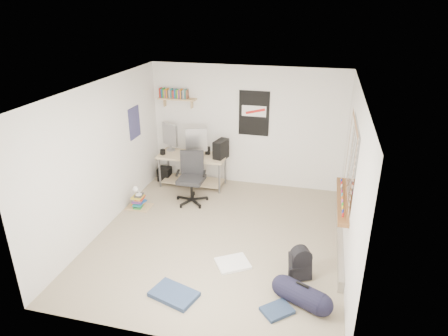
% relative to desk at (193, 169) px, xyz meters
% --- Properties ---
extents(floor, '(4.00, 4.50, 0.01)m').
position_rel_desk_xyz_m(floor, '(1.05, -1.82, -0.37)').
color(floor, gray).
rests_on(floor, ground).
extents(ceiling, '(4.00, 4.50, 0.01)m').
position_rel_desk_xyz_m(ceiling, '(1.05, -1.82, 2.14)').
color(ceiling, white).
rests_on(ceiling, ground).
extents(back_wall, '(4.00, 0.01, 2.50)m').
position_rel_desk_xyz_m(back_wall, '(1.05, 0.43, 0.89)').
color(back_wall, silver).
rests_on(back_wall, ground).
extents(left_wall, '(0.01, 4.50, 2.50)m').
position_rel_desk_xyz_m(left_wall, '(-0.95, -1.82, 0.89)').
color(left_wall, silver).
rests_on(left_wall, ground).
extents(right_wall, '(0.01, 4.50, 2.50)m').
position_rel_desk_xyz_m(right_wall, '(3.06, -1.82, 0.89)').
color(right_wall, silver).
rests_on(right_wall, ground).
extents(desk, '(1.52, 0.95, 0.64)m').
position_rel_desk_xyz_m(desk, '(0.00, 0.00, 0.00)').
color(desk, tan).
rests_on(desk, floor).
extents(monitor_left, '(0.43, 0.29, 0.47)m').
position_rel_desk_xyz_m(monitor_left, '(-0.54, 0.17, 0.51)').
color(monitor_left, '#B3B3B8').
rests_on(monitor_left, desk).
extents(monitor_right, '(0.45, 0.26, 0.48)m').
position_rel_desk_xyz_m(monitor_right, '(0.12, -0.07, 0.52)').
color(monitor_right, '#9D9EA2').
rests_on(monitor_right, desk).
extents(pc_tower, '(0.27, 0.42, 0.41)m').
position_rel_desk_xyz_m(pc_tower, '(0.61, 0.03, 0.48)').
color(pc_tower, black).
rests_on(pc_tower, desk).
extents(keyboard, '(0.39, 0.17, 0.02)m').
position_rel_desk_xyz_m(keyboard, '(-0.24, -0.19, 0.29)').
color(keyboard, black).
rests_on(keyboard, desk).
extents(speaker_left, '(0.11, 0.11, 0.16)m').
position_rel_desk_xyz_m(speaker_left, '(-0.61, -0.12, 0.36)').
color(speaker_left, black).
rests_on(speaker_left, desk).
extents(speaker_right, '(0.11, 0.11, 0.20)m').
position_rel_desk_xyz_m(speaker_right, '(0.29, 0.14, 0.38)').
color(speaker_right, black).
rests_on(speaker_right, desk).
extents(office_chair, '(0.77, 0.77, 1.01)m').
position_rel_desk_xyz_m(office_chair, '(0.22, -0.74, 0.12)').
color(office_chair, black).
rests_on(office_chair, floor).
extents(wall_shelf, '(0.80, 0.22, 0.24)m').
position_rel_desk_xyz_m(wall_shelf, '(-0.40, 0.32, 1.42)').
color(wall_shelf, tan).
rests_on(wall_shelf, back_wall).
extents(poster_back_wall, '(0.62, 0.03, 0.92)m').
position_rel_desk_xyz_m(poster_back_wall, '(1.20, 0.41, 1.19)').
color(poster_back_wall, black).
rests_on(poster_back_wall, back_wall).
extents(poster_left_wall, '(0.02, 0.42, 0.60)m').
position_rel_desk_xyz_m(poster_left_wall, '(-0.93, -0.62, 1.14)').
color(poster_left_wall, navy).
rests_on(poster_left_wall, left_wall).
extents(window, '(0.10, 1.50, 1.26)m').
position_rel_desk_xyz_m(window, '(3.00, -1.52, 1.08)').
color(window, brown).
rests_on(window, right_wall).
extents(baseboard_heater, '(0.08, 2.50, 0.18)m').
position_rel_desk_xyz_m(baseboard_heater, '(3.01, -1.52, -0.28)').
color(baseboard_heater, '#B7B2A8').
rests_on(baseboard_heater, floor).
extents(backpack, '(0.36, 0.33, 0.39)m').
position_rel_desk_xyz_m(backpack, '(2.44, -2.56, -0.16)').
color(backpack, black).
rests_on(backpack, floor).
extents(duffel_bag, '(0.40, 0.40, 0.58)m').
position_rel_desk_xyz_m(duffel_bag, '(2.50, -3.11, -0.22)').
color(duffel_bag, black).
rests_on(duffel_bag, floor).
extents(tshirt, '(0.61, 0.59, 0.04)m').
position_rel_desk_xyz_m(tshirt, '(1.45, -2.51, -0.34)').
color(tshirt, white).
rests_on(tshirt, floor).
extents(jeans_a, '(0.70, 0.55, 0.07)m').
position_rel_desk_xyz_m(jeans_a, '(0.84, -3.38, -0.34)').
color(jeans_a, navy).
rests_on(jeans_a, floor).
extents(jeans_b, '(0.47, 0.46, 0.05)m').
position_rel_desk_xyz_m(jeans_b, '(2.22, -3.33, -0.34)').
color(jeans_b, '#22314D').
rests_on(jeans_b, floor).
extents(book_stack, '(0.46, 0.39, 0.29)m').
position_rel_desk_xyz_m(book_stack, '(-0.70, -1.19, -0.21)').
color(book_stack, brown).
rests_on(book_stack, floor).
extents(desk_lamp, '(0.18, 0.23, 0.20)m').
position_rel_desk_xyz_m(desk_lamp, '(-0.68, -1.21, 0.02)').
color(desk_lamp, white).
rests_on(desk_lamp, book_stack).
extents(subwoofer, '(0.27, 0.27, 0.29)m').
position_rel_desk_xyz_m(subwoofer, '(-0.69, 0.10, -0.22)').
color(subwoofer, black).
rests_on(subwoofer, floor).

